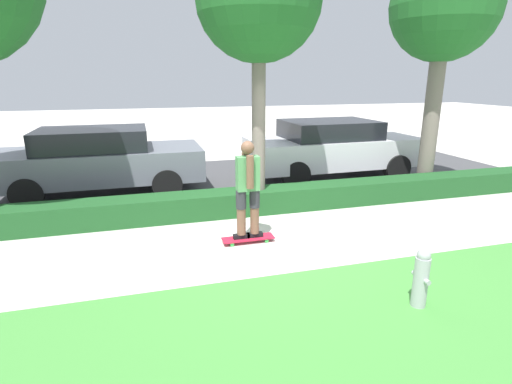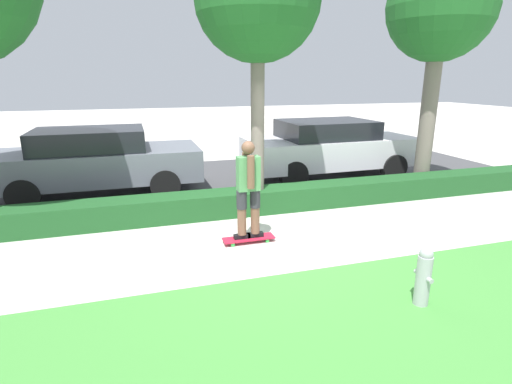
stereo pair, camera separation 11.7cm
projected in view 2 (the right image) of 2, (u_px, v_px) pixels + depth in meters
The scene contains 10 objects.
ground_plane at pixel (277, 243), 6.32m from camera, with size 60.00×60.00×0.00m, color beige.
grass_lawn_strip at pixel (391, 372), 3.56m from camera, with size 16.11×4.00×0.01m.
street_asphalt at pixel (221, 180), 10.18m from camera, with size 16.11×5.00×0.01m.
hedge_row at pixel (249, 201), 7.72m from camera, with size 16.11×0.60×0.45m.
skateboard at pixel (249, 238), 6.35m from camera, with size 0.83×0.24×0.08m.
skater_person at pixel (248, 188), 6.12m from camera, with size 0.48×0.40×1.54m.
tree_far at pixel (440, 11), 8.38m from camera, with size 2.24×2.24×5.07m.
parked_car_front at pixel (97, 160), 8.80m from camera, with size 4.40×1.88×1.46m.
parked_car_middle at pixel (329, 147), 10.39m from camera, with size 4.44×2.00×1.47m.
fire_hydrant at pixel (424, 276), 4.52m from camera, with size 0.17×0.27×0.71m.
Camera 2 is at (-2.02, -5.49, 2.53)m, focal length 28.00 mm.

